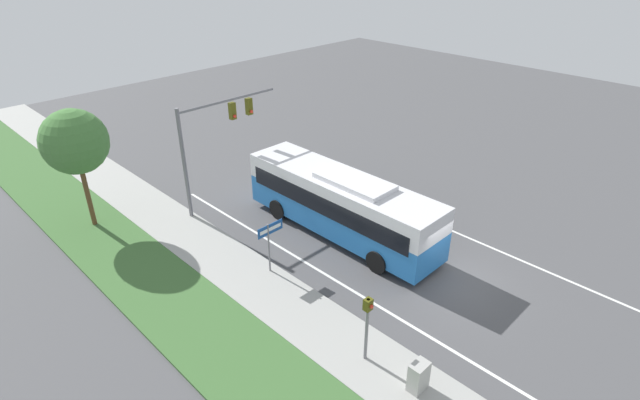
# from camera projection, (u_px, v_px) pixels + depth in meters

# --- Properties ---
(ground_plane) EXTENTS (80.00, 80.00, 0.00)m
(ground_plane) POSITION_uv_depth(u_px,v_px,m) (449.00, 279.00, 21.92)
(ground_plane) COLOR #4C4C4F
(sidewalk) EXTENTS (2.80, 80.00, 0.12)m
(sidewalk) POSITION_uv_depth(u_px,v_px,m) (356.00, 352.00, 18.03)
(sidewalk) COLOR #9E9E99
(sidewalk) RESTS_ON ground_plane
(lane_divider_near) EXTENTS (0.14, 30.00, 0.01)m
(lane_divider_near) POSITION_uv_depth(u_px,v_px,m) (399.00, 319.00, 19.67)
(lane_divider_near) COLOR silver
(lane_divider_near) RESTS_ON ground_plane
(lane_divider_far) EXTENTS (0.14, 30.00, 0.01)m
(lane_divider_far) POSITION_uv_depth(u_px,v_px,m) (490.00, 247.00, 24.16)
(lane_divider_far) COLOR silver
(lane_divider_far) RESTS_ON ground_plane
(bus) EXTENTS (2.76, 10.85, 3.34)m
(bus) POSITION_uv_depth(u_px,v_px,m) (341.00, 202.00, 24.38)
(bus) COLOR #236BB7
(bus) RESTS_ON ground_plane
(signal_gantry) EXTENTS (6.08, 0.41, 6.03)m
(signal_gantry) POSITION_uv_depth(u_px,v_px,m) (213.00, 132.00, 25.79)
(signal_gantry) COLOR slate
(signal_gantry) RESTS_ON ground_plane
(pedestrian_signal) EXTENTS (0.28, 0.34, 2.76)m
(pedestrian_signal) POSITION_uv_depth(u_px,v_px,m) (367.00, 319.00, 16.87)
(pedestrian_signal) COLOR slate
(pedestrian_signal) RESTS_ON ground_plane
(street_sign) EXTENTS (1.35, 0.08, 2.53)m
(street_sign) POSITION_uv_depth(u_px,v_px,m) (270.00, 238.00, 21.53)
(street_sign) COLOR slate
(street_sign) RESTS_ON ground_plane
(utility_cabinet) EXTENTS (0.68, 0.46, 1.09)m
(utility_cabinet) POSITION_uv_depth(u_px,v_px,m) (418.00, 377.00, 16.27)
(utility_cabinet) COLOR #A8A8A3
(utility_cabinet) RESTS_ON sidewalk
(roadside_tree) EXTENTS (3.16, 3.16, 6.14)m
(roadside_tree) POSITION_uv_depth(u_px,v_px,m) (75.00, 142.00, 23.73)
(roadside_tree) COLOR brown
(roadside_tree) RESTS_ON grass_verge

